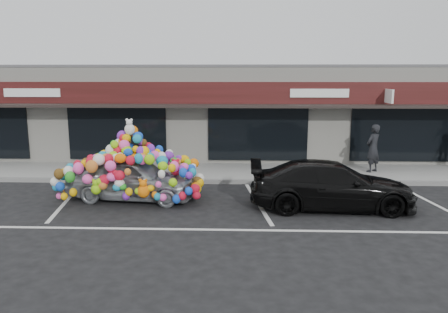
{
  "coord_description": "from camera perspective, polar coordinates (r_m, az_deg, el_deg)",
  "views": [
    {
      "loc": [
        2.23,
        -12.89,
        3.91
      ],
      "look_at": [
        1.72,
        1.4,
        1.21
      ],
      "focal_mm": 35.0,
      "sensor_mm": 36.0,
      "label": 1
    }
  ],
  "objects": [
    {
      "name": "parking_stripe_left",
      "position": [
        14.7,
        -19.8,
        -5.37
      ],
      "size": [
        0.73,
        4.37,
        0.01
      ],
      "primitive_type": "cube",
      "rotation": [
        0.0,
        0.0,
        0.14
      ],
      "color": "silver",
      "rests_on": "ground"
    },
    {
      "name": "kerb",
      "position": [
        16.01,
        -6.02,
        -3.23
      ],
      "size": [
        26.0,
        0.18,
        0.16
      ],
      "primitive_type": "cube",
      "color": "slate",
      "rests_on": "ground"
    },
    {
      "name": "ground",
      "position": [
        13.65,
        -7.47,
        -6.05
      ],
      "size": [
        90.0,
        90.0,
        0.0
      ],
      "primitive_type": "plane",
      "color": "black",
      "rests_on": "ground"
    },
    {
      "name": "parking_stripe_mid",
      "position": [
        13.67,
        4.39,
        -5.94
      ],
      "size": [
        0.73,
        4.37,
        0.01
      ],
      "primitive_type": "cube",
      "rotation": [
        0.0,
        0.0,
        0.14
      ],
      "color": "silver",
      "rests_on": "ground"
    },
    {
      "name": "sidewalk",
      "position": [
        17.46,
        -5.33,
        -2.05
      ],
      "size": [
        26.0,
        3.0,
        0.15
      ],
      "primitive_type": "cube",
      "color": "gray",
      "rests_on": "ground"
    },
    {
      "name": "pedestrian_a",
      "position": [
        17.91,
        18.89,
        1.03
      ],
      "size": [
        0.81,
        0.77,
        1.87
      ],
      "primitive_type": "imported",
      "rotation": [
        0.0,
        0.0,
        3.81
      ],
      "color": "black",
      "rests_on": "sidewalk"
    },
    {
      "name": "parking_stripe_right",
      "position": [
        14.91,
        25.71,
        -5.59
      ],
      "size": [
        0.73,
        4.37,
        0.01
      ],
      "primitive_type": "cube",
      "rotation": [
        0.0,
        0.0,
        0.14
      ],
      "color": "silver",
      "rests_on": "ground"
    },
    {
      "name": "shop_building",
      "position": [
        21.52,
        -3.92,
        6.01
      ],
      "size": [
        24.0,
        7.2,
        4.31
      ],
      "color": "silver",
      "rests_on": "ground"
    },
    {
      "name": "toy_car",
      "position": [
        14.03,
        -11.9,
        -2.11
      ],
      "size": [
        2.95,
        4.52,
        2.52
      ],
      "rotation": [
        0.0,
        0.0,
        1.45
      ],
      "color": "#93989C",
      "rests_on": "ground"
    },
    {
      "name": "black_sedan",
      "position": [
        13.27,
        13.88,
        -3.64
      ],
      "size": [
        2.05,
        4.84,
        1.39
      ],
      "primitive_type": "imported",
      "rotation": [
        0.0,
        0.0,
        1.55
      ],
      "color": "black",
      "rests_on": "ground"
    },
    {
      "name": "lane_line",
      "position": [
        11.29,
        0.78,
        -9.56
      ],
      "size": [
        14.0,
        0.12,
        0.01
      ],
      "primitive_type": "cube",
      "color": "silver",
      "rests_on": "ground"
    }
  ]
}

